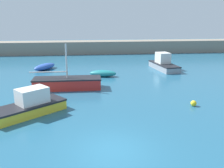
# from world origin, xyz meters

# --- Properties ---
(ground_plane) EXTENTS (120.00, 120.00, 0.20)m
(ground_plane) POSITION_xyz_m (0.00, 0.00, -0.10)
(ground_plane) COLOR #235B7A
(harbor_breakwater) EXTENTS (59.50, 3.64, 2.15)m
(harbor_breakwater) POSITION_xyz_m (0.00, 33.46, 1.08)
(harbor_breakwater) COLOR gray
(harbor_breakwater) RESTS_ON ground_plane
(rowboat_white_midwater) EXTENTS (3.08, 1.76, 0.70)m
(rowboat_white_midwater) POSITION_xyz_m (0.71, 15.56, 0.35)
(rowboat_white_midwater) COLOR teal
(rowboat_white_midwater) RESTS_ON ground_plane
(rowboat_blue_near) EXTENTS (2.92, 3.66, 0.74)m
(rowboat_blue_near) POSITION_xyz_m (-6.15, 19.95, 0.37)
(rowboat_blue_near) COLOR #2D56B7
(rowboat_blue_near) RESTS_ON ground_plane
(motorboat_grey_hull) EXTENTS (5.02, 4.57, 1.76)m
(motorboat_grey_hull) POSITION_xyz_m (-4.97, 5.31, 0.62)
(motorboat_grey_hull) COLOR yellow
(motorboat_grey_hull) RESTS_ON ground_plane
(sailboat_short_mast) EXTENTS (6.32, 1.93, 4.07)m
(sailboat_short_mast) POSITION_xyz_m (-2.84, 11.20, 0.53)
(sailboat_short_mast) COLOR red
(sailboat_short_mast) RESTS_ON ground_plane
(cabin_cruiser_white) EXTENTS (2.60, 5.49, 2.05)m
(cabin_cruiser_white) POSITION_xyz_m (8.43, 18.54, 0.69)
(cabin_cruiser_white) COLOR gray
(cabin_cruiser_white) RESTS_ON ground_plane
(mooring_buoy_yellow) EXTENTS (0.43, 0.43, 0.43)m
(mooring_buoy_yellow) POSITION_xyz_m (6.62, 5.57, 0.22)
(mooring_buoy_yellow) COLOR yellow
(mooring_buoy_yellow) RESTS_ON ground_plane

